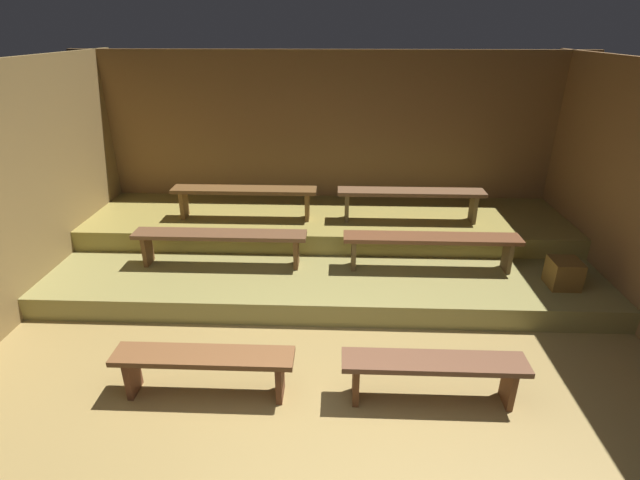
% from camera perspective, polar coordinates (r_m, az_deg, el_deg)
% --- Properties ---
extents(ground, '(7.11, 4.95, 0.08)m').
position_cam_1_polar(ground, '(5.45, 0.48, -7.31)').
color(ground, olive).
extents(wall_back, '(7.11, 0.06, 2.55)m').
position_cam_1_polar(wall_back, '(6.91, 1.10, 11.49)').
color(wall_back, brown).
rests_on(wall_back, ground).
extents(wall_left, '(0.06, 4.95, 2.55)m').
position_cam_1_polar(wall_left, '(5.91, -32.26, 5.39)').
color(wall_left, olive).
rests_on(wall_left, ground).
extents(wall_right, '(0.06, 4.95, 2.55)m').
position_cam_1_polar(wall_right, '(5.75, 34.27, 4.47)').
color(wall_right, brown).
rests_on(wall_right, ground).
extents(platform_lower, '(6.31, 2.66, 0.25)m').
position_cam_1_polar(platform_lower, '(6.02, 0.72, -2.21)').
color(platform_lower, olive).
rests_on(platform_lower, ground).
extents(platform_middle, '(6.31, 1.51, 0.25)m').
position_cam_1_polar(platform_middle, '(6.44, 0.88, 2.13)').
color(platform_middle, olive).
rests_on(platform_middle, platform_lower).
extents(bench_floor_left, '(1.48, 0.28, 0.41)m').
position_cam_1_polar(bench_floor_left, '(4.09, -13.87, -14.17)').
color(bench_floor_left, brown).
rests_on(bench_floor_left, ground).
extents(bench_floor_right, '(1.48, 0.28, 0.41)m').
position_cam_1_polar(bench_floor_right, '(4.02, 13.57, -14.86)').
color(bench_floor_right, brown).
rests_on(bench_floor_right, ground).
extents(bench_lower_left, '(2.00, 0.28, 0.41)m').
position_cam_1_polar(bench_lower_left, '(5.56, -11.99, 0.19)').
color(bench_lower_left, brown).
rests_on(bench_lower_left, platform_lower).
extents(bench_lower_right, '(2.00, 0.28, 0.41)m').
position_cam_1_polar(bench_lower_right, '(5.49, 13.33, -0.23)').
color(bench_lower_right, brown).
rests_on(bench_lower_right, platform_lower).
extents(bench_middle_left, '(1.87, 0.28, 0.41)m').
position_cam_1_polar(bench_middle_left, '(6.21, -9.13, 5.56)').
color(bench_middle_left, brown).
rests_on(bench_middle_left, platform_middle).
extents(bench_middle_right, '(1.87, 0.28, 0.41)m').
position_cam_1_polar(bench_middle_right, '(6.16, 10.92, 5.27)').
color(bench_middle_right, brown).
rests_on(bench_middle_right, platform_middle).
extents(wooden_crate_lower, '(0.31, 0.31, 0.31)m').
position_cam_1_polar(wooden_crate_lower, '(5.71, 27.40, -3.60)').
color(wooden_crate_lower, brown).
rests_on(wooden_crate_lower, platform_lower).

